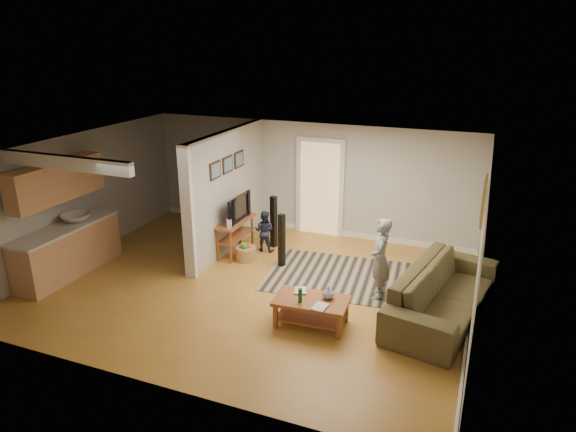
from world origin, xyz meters
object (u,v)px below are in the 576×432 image
Objects in this scene: coffee_table at (313,305)px; speaker_left at (282,241)px; child at (378,297)px; speaker_right at (274,222)px; toddler at (265,250)px; toy_basket at (246,253)px; tv_console at (235,223)px; sofa at (442,315)px.

coffee_table is 1.08× the size of speaker_left.
child is (0.76, 1.27, -0.34)m from coffee_table.
speaker_right reaches higher than toddler.
toy_basket is 0.29× the size of child.
tv_console reaches higher than toy_basket.
speaker_right is 2.97m from child.
tv_console is 1.32× the size of toddler.
child reaches higher than sofa.
speaker_left reaches higher than coffee_table.
child is 2.88m from toddler.
speaker_left is 1.01m from speaker_right.
speaker_left reaches higher than tv_console.
speaker_right reaches higher than sofa.
sofa is 2.50× the size of speaker_right.
coffee_table is 2.76× the size of toy_basket.
speaker_right is (-1.79, 2.67, 0.22)m from coffee_table.
sofa is at bearing 156.79° from toddler.
coffee_table is at bearing -38.48° from child.
toddler is (-0.10, -0.27, -0.56)m from speaker_right.
speaker_left is 1.23× the size of toddler.
child reaches higher than coffee_table.
coffee_table is 3.08m from toddler.
sofa is at bearing 28.79° from coffee_table.
speaker_left reaches higher than sofa.
tv_console is at bearing 31.66° from toddler.
child is 1.64× the size of toddler.
speaker_right reaches higher than toy_basket.
coffee_table is at bearing -41.07° from tv_console.
child is at bearing 59.03° from coffee_table.
coffee_table is 1.33× the size of toddler.
tv_console reaches higher than sofa.
toddler is at bearing -93.91° from speaker_right.
speaker_left is (1.12, -0.24, -0.12)m from tv_console.
speaker_left reaches higher than toy_basket.
coffee_table reaches higher than sofa.
toy_basket is (-0.78, 0.01, -0.38)m from speaker_left.
tv_console is 1.15m from speaker_left.
speaker_right is 0.97m from toy_basket.
child reaches higher than toddler.
child is (2.02, -0.55, -0.54)m from speaker_left.
speaker_right is (-0.53, 0.85, 0.03)m from speaker_left.
tv_console is 0.89m from toddler.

